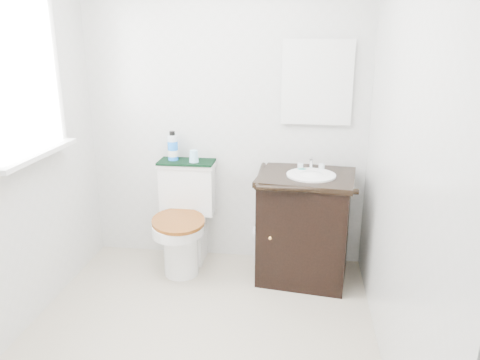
% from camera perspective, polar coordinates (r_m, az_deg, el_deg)
% --- Properties ---
extents(floor, '(2.40, 2.40, 0.00)m').
position_cam_1_polar(floor, '(3.03, -5.43, -18.97)').
color(floor, '#BAAE96').
rests_on(floor, ground).
extents(wall_back, '(2.40, 0.00, 2.40)m').
position_cam_1_polar(wall_back, '(3.67, -1.82, 8.07)').
color(wall_back, silver).
rests_on(wall_back, ground).
extents(wall_front, '(2.40, 0.00, 2.40)m').
position_cam_1_polar(wall_front, '(1.44, -17.45, -7.79)').
color(wall_front, silver).
rests_on(wall_front, ground).
extents(wall_right, '(0.00, 2.40, 2.40)m').
position_cam_1_polar(wall_right, '(2.50, 19.16, 2.69)').
color(wall_right, silver).
rests_on(wall_right, ground).
extents(window, '(0.02, 0.70, 0.90)m').
position_cam_1_polar(window, '(3.11, -25.22, 11.30)').
color(window, white).
rests_on(window, wall_left).
extents(mirror, '(0.50, 0.02, 0.60)m').
position_cam_1_polar(mirror, '(3.57, 9.38, 11.64)').
color(mirror, silver).
rests_on(mirror, wall_back).
extents(toilet, '(0.50, 0.68, 0.82)m').
position_cam_1_polar(toilet, '(3.74, -6.75, -5.27)').
color(toilet, white).
rests_on(toilet, floor).
extents(vanity, '(0.75, 0.66, 0.92)m').
position_cam_1_polar(vanity, '(3.55, 7.91, -5.34)').
color(vanity, black).
rests_on(vanity, floor).
extents(trash_bin, '(0.21, 0.18, 0.28)m').
position_cam_1_polar(trash_bin, '(3.85, 3.00, -7.98)').
color(trash_bin, silver).
rests_on(trash_bin, floor).
extents(towel, '(0.44, 0.22, 0.02)m').
position_cam_1_polar(towel, '(3.70, -6.55, 2.21)').
color(towel, black).
rests_on(towel, toilet).
extents(mouthwash_bottle, '(0.08, 0.08, 0.23)m').
position_cam_1_polar(mouthwash_bottle, '(3.71, -8.20, 4.01)').
color(mouthwash_bottle, blue).
rests_on(mouthwash_bottle, towel).
extents(cup, '(0.08, 0.08, 0.09)m').
position_cam_1_polar(cup, '(3.64, -5.65, 2.91)').
color(cup, '#99DAFA').
rests_on(cup, towel).
extents(soap_bar, '(0.07, 0.05, 0.02)m').
position_cam_1_polar(soap_bar, '(3.51, 7.55, 1.32)').
color(soap_bar, '#166E63').
rests_on(soap_bar, vanity).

